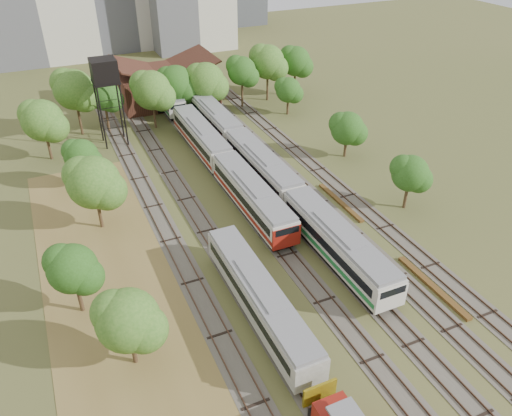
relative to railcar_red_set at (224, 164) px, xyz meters
name	(u,v)px	position (x,y,z in m)	size (l,w,h in m)	color
ground	(363,317)	(2.00, -27.87, -2.03)	(240.00, 240.00, 0.00)	#475123
dry_grass_patch	(134,318)	(-16.00, -19.87, -2.01)	(14.00, 60.00, 0.04)	brown
tracks	(243,186)	(1.33, -2.87, -1.99)	(24.60, 80.00, 0.19)	#4C473D
railcar_red_set	(224,164)	(0.00, 0.00, 0.00)	(3.10, 34.58, 3.83)	black
railcar_green_set	(262,167)	(4.00, -2.69, 0.02)	(3.12, 52.08, 3.86)	black
railcar_rear	(164,95)	(0.00, 28.07, -0.17)	(2.85, 16.08, 3.52)	black
old_grey_coach	(260,298)	(-6.00, -23.87, -0.11)	(2.84, 18.00, 3.51)	black
water_tower	(104,73)	(-10.63, 16.47, 8.24)	(3.52, 3.52, 12.17)	black
rail_pile_near	(433,287)	(10.00, -27.30, -1.87)	(0.62, 9.30, 0.31)	brown
rail_pile_far	(340,202)	(10.20, -11.19, -1.88)	(0.56, 8.93, 0.29)	brown
maintenance_shed	(166,85)	(1.00, 30.11, 0.89)	(16.45, 11.55, 7.58)	#341C13
tree_band_left	(81,198)	(-17.67, -6.61, 3.15)	(9.04, 57.02, 8.34)	#382616
tree_band_far	(190,80)	(2.88, 22.12, 3.89)	(42.61, 9.90, 9.82)	#382616
tree_band_right	(343,127)	(17.06, -0.37, 2.19)	(5.25, 35.13, 6.54)	#382616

